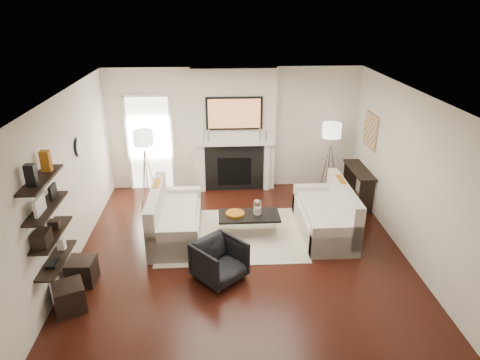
{
  "coord_description": "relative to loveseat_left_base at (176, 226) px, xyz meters",
  "views": [
    {
      "loc": [
        -0.39,
        -6.11,
        4.01
      ],
      "look_at": [
        0.0,
        0.6,
        1.15
      ],
      "focal_mm": 32.0,
      "sensor_mm": 36.0,
      "label": 1
    }
  ],
  "objects": [
    {
      "name": "room_envelope",
      "position": [
        1.15,
        -0.74,
        1.14
      ],
      "size": [
        6.0,
        6.0,
        6.0
      ],
      "color": "black",
      "rests_on": "ground"
    },
    {
      "name": "chimney_breast",
      "position": [
        1.15,
        2.13,
        1.14
      ],
      "size": [
        1.8,
        0.25,
        2.7
      ],
      "primitive_type": "cube",
      "color": "silver",
      "rests_on": "floor"
    },
    {
      "name": "fireplace_surround",
      "position": [
        1.15,
        2.0,
        0.31
      ],
      "size": [
        1.3,
        0.02,
        1.04
      ],
      "primitive_type": "cube",
      "color": "black",
      "rests_on": "floor"
    },
    {
      "name": "firebox",
      "position": [
        1.15,
        1.99,
        0.24
      ],
      "size": [
        0.75,
        0.02,
        0.65
      ],
      "primitive_type": "cube",
      "color": "black",
      "rests_on": "floor"
    },
    {
      "name": "mantel_pilaster_l",
      "position": [
        0.43,
        1.97,
        0.34
      ],
      "size": [
        0.12,
        0.08,
        1.1
      ],
      "primitive_type": "cube",
      "color": "white",
      "rests_on": "floor"
    },
    {
      "name": "mantel_pilaster_r",
      "position": [
        1.87,
        1.97,
        0.34
      ],
      "size": [
        0.12,
        0.08,
        1.1
      ],
      "primitive_type": "cube",
      "color": "white",
      "rests_on": "floor"
    },
    {
      "name": "mantel_shelf",
      "position": [
        1.15,
        1.95,
        0.91
      ],
      "size": [
        1.7,
        0.18,
        0.07
      ],
      "primitive_type": "cube",
      "color": "white",
      "rests_on": "chimney_breast"
    },
    {
      "name": "tv_body",
      "position": [
        1.15,
        1.97,
        1.57
      ],
      "size": [
        1.2,
        0.06,
        0.7
      ],
      "primitive_type": "cube",
      "color": "black",
      "rests_on": "chimney_breast"
    },
    {
      "name": "tv_screen",
      "position": [
        1.15,
        1.94,
        1.57
      ],
      "size": [
        1.1,
        0.0,
        0.62
      ],
      "primitive_type": "cube",
      "color": "#BF723F",
      "rests_on": "tv_body"
    },
    {
      "name": "candlestick_l_tall",
      "position": [
        0.6,
        1.96,
        1.09
      ],
      "size": [
        0.04,
        0.04,
        0.3
      ],
      "primitive_type": "cylinder",
      "color": "silver",
      "rests_on": "mantel_shelf"
    },
    {
      "name": "candlestick_l_short",
      "position": [
        0.47,
        1.96,
        1.06
      ],
      "size": [
        0.04,
        0.04,
        0.24
      ],
      "primitive_type": "cylinder",
      "color": "silver",
      "rests_on": "mantel_shelf"
    },
    {
      "name": "candlestick_r_tall",
      "position": [
        1.7,
        1.96,
        1.09
      ],
      "size": [
        0.04,
        0.04,
        0.3
      ],
      "primitive_type": "cylinder",
      "color": "silver",
      "rests_on": "mantel_shelf"
    },
    {
      "name": "candlestick_r_short",
      "position": [
        1.83,
        1.96,
        1.06
      ],
      "size": [
        0.04,
        0.04,
        0.24
      ],
      "primitive_type": "cylinder",
      "color": "silver",
      "rests_on": "mantel_shelf"
    },
    {
      "name": "hallway_panel",
      "position": [
        -0.7,
        2.24,
        0.84
      ],
      "size": [
        0.9,
        0.02,
        2.1
      ],
      "primitive_type": "cube",
      "color": "white",
      "rests_on": "floor"
    },
    {
      "name": "door_trim_l",
      "position": [
        -1.18,
        2.22,
        0.84
      ],
      "size": [
        0.06,
        0.06,
        2.16
      ],
      "primitive_type": "cube",
      "color": "white",
      "rests_on": "floor"
    },
    {
      "name": "door_trim_r",
      "position": [
        -0.22,
        2.22,
        0.84
      ],
      "size": [
        0.06,
        0.06,
        2.16
      ],
      "primitive_type": "cube",
      "color": "white",
      "rests_on": "floor"
    },
    {
      "name": "door_trim_top",
      "position": [
        -0.7,
        2.22,
        1.92
      ],
      "size": [
        1.02,
        0.06,
        0.06
      ],
      "primitive_type": "cube",
      "color": "white",
      "rests_on": "wall_back"
    },
    {
      "name": "rug",
      "position": [
        0.98,
        -0.02,
        -0.2
      ],
      "size": [
        2.6,
        2.0,
        0.01
      ],
      "primitive_type": "cube",
      "color": "#BBB199",
      "rests_on": "floor"
    },
    {
      "name": "loveseat_left_base",
      "position": [
        0.0,
        0.0,
        0.0
      ],
      "size": [
        0.85,
        1.8,
        0.42
      ],
      "primitive_type": "cube",
      "color": "beige",
      "rests_on": "floor"
    },
    {
      "name": "loveseat_left_back",
      "position": [
        -0.33,
        0.0,
        0.32
      ],
      "size": [
        0.18,
        1.8,
        0.8
      ],
      "primitive_type": "cube",
      "color": "beige",
      "rests_on": "floor"
    },
    {
      "name": "loveseat_left_arm_n",
      "position": [
        0.0,
        -0.81,
        0.09
      ],
      "size": [
        0.85,
        0.18,
        0.6
      ],
      "primitive_type": "cube",
      "color": "beige",
      "rests_on": "floor"
    },
    {
      "name": "loveseat_left_arm_s",
      "position": [
        0.0,
        0.81,
        0.09
      ],
      "size": [
        0.85,
        0.18,
        0.6
      ],
      "primitive_type": "cube",
      "color": "beige",
      "rests_on": "floor"
    },
    {
      "name": "loveseat_left_cushion",
      "position": [
        0.05,
        0.0,
        0.26
      ],
      "size": [
        0.63,
        1.44,
        0.1
      ],
      "primitive_type": "cube",
      "color": "beige",
      "rests_on": "loveseat_left_base"
    },
    {
      "name": "pillow_left_orange",
      "position": [
        -0.33,
        0.3,
        0.52
      ],
      "size": [
        0.1,
        0.42,
        0.42
      ],
      "primitive_type": "cube",
      "color": "#A35E14",
      "rests_on": "loveseat_left_cushion"
    },
    {
      "name": "pillow_left_charcoal",
      "position": [
        -0.33,
        -0.3,
        0.51
      ],
      "size": [
        0.1,
        0.4,
        0.4
      ],
      "primitive_type": "cube",
      "color": "black",
      "rests_on": "loveseat_left_cushion"
    },
    {
      "name": "loveseat_right_base",
      "position": [
        2.7,
        -0.02,
        0.0
      ],
      "size": [
        0.85,
        1.8,
        0.42
      ],
      "primitive_type": "cube",
      "color": "beige",
      "rests_on": "floor"
    },
    {
      "name": "loveseat_right_back",
      "position": [
        3.04,
        -0.02,
        0.32
      ],
      "size": [
        0.18,
        1.8,
        0.8
      ],
      "primitive_type": "cube",
      "color": "beige",
      "rests_on": "floor"
    },
    {
      "name": "loveseat_right_arm_n",
      "position": [
        2.7,
        -0.83,
        0.09
      ],
      "size": [
        0.85,
        0.18,
        0.6
      ],
      "primitive_type": "cube",
      "color": "beige",
      "rests_on": "floor"
    },
    {
      "name": "loveseat_right_arm_s",
      "position": [
        2.7,
        0.79,
        0.09
      ],
      "size": [
        0.85,
        0.18,
        0.6
      ],
      "primitive_type": "cube",
      "color": "beige",
      "rests_on": "floor"
    },
    {
      "name": "loveseat_right_cushion",
      "position": [
        2.65,
        -0.02,
        0.26
      ],
      "size": [
        0.63,
        1.44,
        0.1
      ],
      "primitive_type": "cube",
      "color": "beige",
      "rests_on": "loveseat_right_base"
    },
    {
      "name": "pillow_right_orange",
      "position": [
        3.04,
        0.28,
        0.52
      ],
      "size": [
        0.1,
        0.42,
        0.42
      ],
      "primitive_type": "cube",
      "color": "#A35E14",
      "rests_on": "loveseat_right_cushion"
    },
    {
      "name": "pillow_right_charcoal",
      "position": [
        3.04,
        -0.32,
        0.51
      ],
      "size": [
        0.1,
        0.4,
        0.4
      ],
      "primitive_type": "cube",
      "color": "black",
      "rests_on": "loveseat_right_cushion"
    },
    {
      "name": "coffee_table",
      "position": [
        1.32,
        -0.04,
        0.19
      ],
      "size": [
        1.1,
        0.55,
        0.04
      ],
      "primitive_type": "cube",
      "color": "black",
      "rests_on": "floor"
    },
    {
      "name": "coffee_leg_nw",
      "position": [
        0.82,
        -0.26,
        -0.02
      ],
      "size": [
        0.02,
        0.02,
        0.38
      ],
      "primitive_type": "cylinder",
      "color": "silver",
      "rests_on": "floor"
    },
    {
      "name": "coffee_leg_ne",
      "position": [
        1.82,
        -0.26,
        -0.02
      ],
      "size": [
        0.02,
        0.02,
        0.38
      ],
      "primitive_type": "cylinder",
      "color": "silver",
      "rests_on": "floor"
    },
    {
      "name": "coffee_leg_sw",
      "position": [
        0.82,
        0.18,
        -0.02
      ],
      "size": [
        0.02,
        0.02,
        0.38
      ],
      "primitive_type": "cylinder",
      "color": "silver",
      "rests_on": "floor"
    },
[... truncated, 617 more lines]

